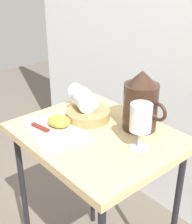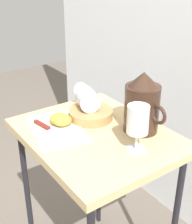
{
  "view_description": "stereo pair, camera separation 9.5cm",
  "coord_description": "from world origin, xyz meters",
  "px_view_note": "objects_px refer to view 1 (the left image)",
  "views": [
    {
      "loc": [
        0.73,
        -0.63,
        1.28
      ],
      "look_at": [
        0.0,
        0.0,
        0.81
      ],
      "focal_mm": 49.63,
      "sensor_mm": 36.0,
      "label": 1
    },
    {
      "loc": [
        0.78,
        -0.55,
        1.28
      ],
      "look_at": [
        0.0,
        0.0,
        0.81
      ],
      "focal_mm": 49.63,
      "sensor_mm": 36.0,
      "label": 2
    }
  ],
  "objects_px": {
    "basket_tray": "(88,115)",
    "wine_glass_tipped_near": "(84,99)",
    "pitcher": "(141,106)",
    "wine_glass_upright": "(141,120)",
    "apple_half_right": "(61,122)",
    "apple_half_left": "(57,121)",
    "table": "(96,150)",
    "knife": "(46,131)"
  },
  "relations": [
    {
      "from": "table",
      "to": "knife",
      "type": "xyz_separation_m",
      "value": [
        -0.11,
        -0.14,
        0.09
      ]
    },
    {
      "from": "apple_half_right",
      "to": "knife",
      "type": "relative_size",
      "value": 0.34
    },
    {
      "from": "table",
      "to": "pitcher",
      "type": "bearing_deg",
      "value": 60.77
    },
    {
      "from": "wine_glass_upright",
      "to": "apple_half_left",
      "type": "bearing_deg",
      "value": -158.38
    },
    {
      "from": "pitcher",
      "to": "wine_glass_upright",
      "type": "height_order",
      "value": "pitcher"
    },
    {
      "from": "pitcher",
      "to": "wine_glass_upright",
      "type": "distance_m",
      "value": 0.14
    },
    {
      "from": "basket_tray",
      "to": "wine_glass_tipped_near",
      "type": "distance_m",
      "value": 0.06
    },
    {
      "from": "basket_tray",
      "to": "wine_glass_tipped_near",
      "type": "height_order",
      "value": "wine_glass_tipped_near"
    },
    {
      "from": "pitcher",
      "to": "apple_half_left",
      "type": "height_order",
      "value": "pitcher"
    },
    {
      "from": "basket_tray",
      "to": "knife",
      "type": "xyz_separation_m",
      "value": [
        -0.01,
        -0.18,
        -0.01
      ]
    },
    {
      "from": "wine_glass_tipped_near",
      "to": "knife",
      "type": "relative_size",
      "value": 0.78
    },
    {
      "from": "table",
      "to": "apple_half_left",
      "type": "xyz_separation_m",
      "value": [
        -0.13,
        -0.08,
        0.1
      ]
    },
    {
      "from": "basket_tray",
      "to": "wine_glass_upright",
      "type": "xyz_separation_m",
      "value": [
        0.27,
        -0.01,
        0.08
      ]
    },
    {
      "from": "wine_glass_upright",
      "to": "knife",
      "type": "height_order",
      "value": "wine_glass_upright"
    },
    {
      "from": "wine_glass_tipped_near",
      "to": "table",
      "type": "bearing_deg",
      "value": -20.51
    },
    {
      "from": "table",
      "to": "basket_tray",
      "type": "bearing_deg",
      "value": 155.27
    },
    {
      "from": "apple_half_left",
      "to": "pitcher",
      "type": "bearing_deg",
      "value": 47.04
    },
    {
      "from": "wine_glass_upright",
      "to": "apple_half_right",
      "type": "bearing_deg",
      "value": -158.08
    },
    {
      "from": "wine_glass_tipped_near",
      "to": "wine_glass_upright",
      "type": "bearing_deg",
      "value": -1.52
    },
    {
      "from": "wine_glass_upright",
      "to": "pitcher",
      "type": "bearing_deg",
      "value": 131.48
    },
    {
      "from": "wine_glass_tipped_near",
      "to": "knife",
      "type": "distance_m",
      "value": 0.19
    },
    {
      "from": "pitcher",
      "to": "apple_half_right",
      "type": "height_order",
      "value": "pitcher"
    },
    {
      "from": "wine_glass_upright",
      "to": "basket_tray",
      "type": "bearing_deg",
      "value": 178.31
    },
    {
      "from": "table",
      "to": "wine_glass_upright",
      "type": "xyz_separation_m",
      "value": [
        0.17,
        0.04,
        0.18
      ]
    },
    {
      "from": "apple_half_left",
      "to": "knife",
      "type": "bearing_deg",
      "value": -76.59
    },
    {
      "from": "table",
      "to": "wine_glass_tipped_near",
      "type": "bearing_deg",
      "value": 159.49
    },
    {
      "from": "wine_glass_tipped_near",
      "to": "basket_tray",
      "type": "bearing_deg",
      "value": 0.49
    },
    {
      "from": "apple_half_right",
      "to": "knife",
      "type": "height_order",
      "value": "apple_half_right"
    },
    {
      "from": "wine_glass_tipped_near",
      "to": "apple_half_left",
      "type": "relative_size",
      "value": 2.31
    },
    {
      "from": "wine_glass_upright",
      "to": "wine_glass_tipped_near",
      "type": "height_order",
      "value": "wine_glass_upright"
    },
    {
      "from": "wine_glass_tipped_near",
      "to": "apple_half_right",
      "type": "xyz_separation_m",
      "value": [
        0.01,
        -0.12,
        -0.05
      ]
    },
    {
      "from": "table",
      "to": "apple_half_right",
      "type": "bearing_deg",
      "value": -146.09
    },
    {
      "from": "wine_glass_upright",
      "to": "apple_half_right",
      "type": "height_order",
      "value": "wine_glass_upright"
    },
    {
      "from": "apple_half_left",
      "to": "apple_half_right",
      "type": "bearing_deg",
      "value": 15.69
    },
    {
      "from": "apple_half_left",
      "to": "apple_half_right",
      "type": "height_order",
      "value": "same"
    },
    {
      "from": "pitcher",
      "to": "wine_glass_tipped_near",
      "type": "bearing_deg",
      "value": -154.86
    },
    {
      "from": "table",
      "to": "knife",
      "type": "height_order",
      "value": "knife"
    },
    {
      "from": "wine_glass_upright",
      "to": "knife",
      "type": "distance_m",
      "value": 0.34
    },
    {
      "from": "table",
      "to": "apple_half_left",
      "type": "relative_size",
      "value": 10.18
    },
    {
      "from": "table",
      "to": "pitcher",
      "type": "xyz_separation_m",
      "value": [
        0.08,
        0.14,
        0.17
      ]
    },
    {
      "from": "pitcher",
      "to": "knife",
      "type": "relative_size",
      "value": 1.03
    },
    {
      "from": "pitcher",
      "to": "apple_half_right",
      "type": "xyz_separation_m",
      "value": [
        -0.19,
        -0.21,
        -0.07
      ]
    }
  ]
}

